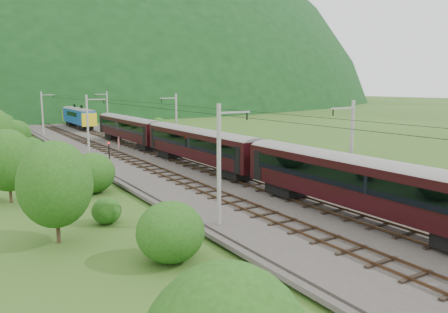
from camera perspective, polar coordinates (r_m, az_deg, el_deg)
ground at (r=33.00m, az=8.66°, el=-7.46°), size 600.00×600.00×0.00m
railbed at (r=40.79m, az=-0.51°, el=-3.90°), size 14.00×220.00×0.30m
track_left at (r=39.57m, az=-3.49°, el=-4.00°), size 2.40×220.00×0.27m
track_right at (r=42.01m, az=2.28°, el=-3.21°), size 2.40×220.00×0.27m
catenary_left at (r=57.98m, az=-17.30°, el=3.96°), size 2.54×192.28×8.00m
catenary_right at (r=62.20m, az=-6.31°, el=4.65°), size 2.54×192.28×8.00m
overhead_wires at (r=39.79m, az=-0.53°, el=5.89°), size 4.83×198.00×0.03m
train at (r=38.93m, az=4.91°, el=0.43°), size 2.93×141.42×5.10m
hazard_post_near at (r=65.19m, az=-13.62°, el=1.64°), size 0.17×0.17×1.56m
hazard_post_far at (r=68.40m, az=-13.56°, el=1.93°), size 0.15×0.15×1.44m
signal at (r=56.20m, az=-14.79°, el=0.91°), size 0.24×0.24×2.17m
vegetation_left at (r=45.60m, az=-23.75°, el=-0.10°), size 13.37×148.36×6.99m
vegetation_right at (r=58.35m, az=3.23°, el=1.17°), size 6.22×101.66×2.79m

